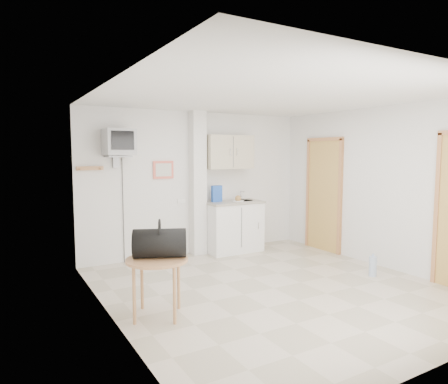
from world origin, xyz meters
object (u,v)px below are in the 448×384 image
crt_television (119,143)px  round_table (157,265)px  water_bottle (373,266)px  duffel_bag (160,243)px

crt_television → round_table: size_ratio=3.19×
crt_television → water_bottle: size_ratio=6.52×
round_table → water_bottle: round_table is taller
round_table → crt_television: bearing=84.6°
round_table → duffel_bag: size_ratio=1.03×
crt_television → duffel_bag: 2.37m
crt_television → round_table: 2.52m
round_table → duffel_bag: (0.05, 0.03, 0.24)m
round_table → water_bottle: (3.21, -0.22, -0.42)m
duffel_bag → crt_television: bearing=109.5°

